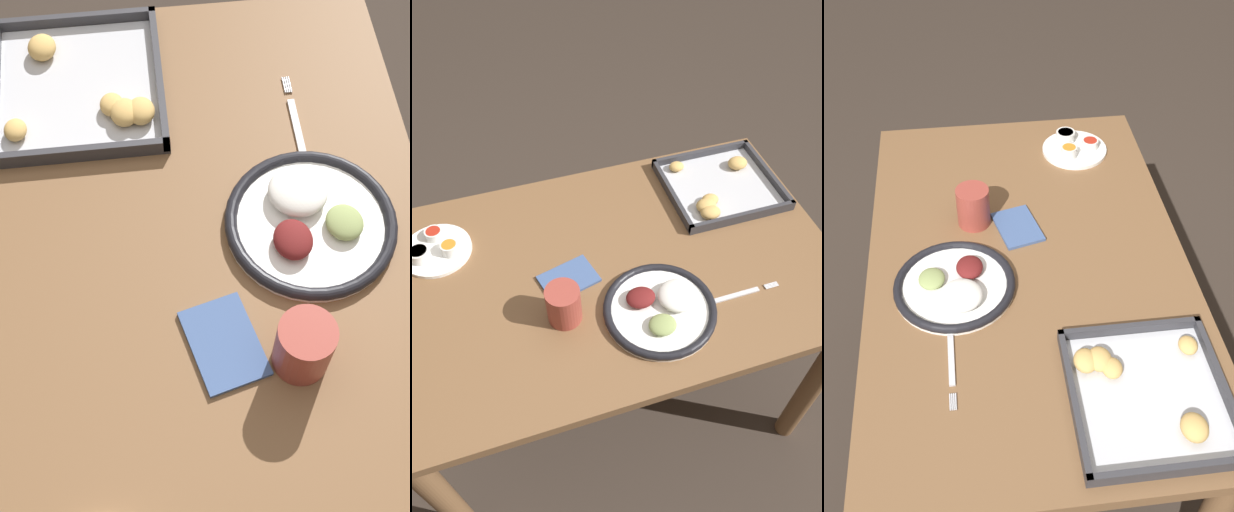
# 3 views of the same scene
# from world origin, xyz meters

# --- Properties ---
(ground_plane) EXTENTS (8.00, 8.00, 0.00)m
(ground_plane) POSITION_xyz_m (0.00, 0.00, 0.00)
(ground_plane) COLOR #382D26
(dining_table) EXTENTS (1.16, 0.73, 0.73)m
(dining_table) POSITION_xyz_m (0.00, 0.00, 0.61)
(dining_table) COLOR brown
(dining_table) RESTS_ON ground_plane
(dinner_plate) EXTENTS (0.27, 0.27, 0.04)m
(dinner_plate) POSITION_xyz_m (0.08, -0.17, 0.74)
(dinner_plate) COLOR white
(dinner_plate) RESTS_ON dining_table
(fork) EXTENTS (0.22, 0.01, 0.00)m
(fork) POSITION_xyz_m (0.26, -0.18, 0.73)
(fork) COLOR silver
(fork) RESTS_ON dining_table
(baking_tray) EXTENTS (0.31, 0.29, 0.04)m
(baking_tray) POSITION_xyz_m (0.38, 0.17, 0.74)
(baking_tray) COLOR #333338
(baking_tray) RESTS_ON dining_table
(drinking_cup) EXTENTS (0.08, 0.08, 0.10)m
(drinking_cup) POSITION_xyz_m (-0.14, -0.12, 0.78)
(drinking_cup) COLOR #993D33
(drinking_cup) RESTS_ON dining_table
(napkin) EXTENTS (0.15, 0.12, 0.01)m
(napkin) POSITION_xyz_m (-0.11, -0.01, 0.73)
(napkin) COLOR #3F598C
(napkin) RESTS_ON dining_table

